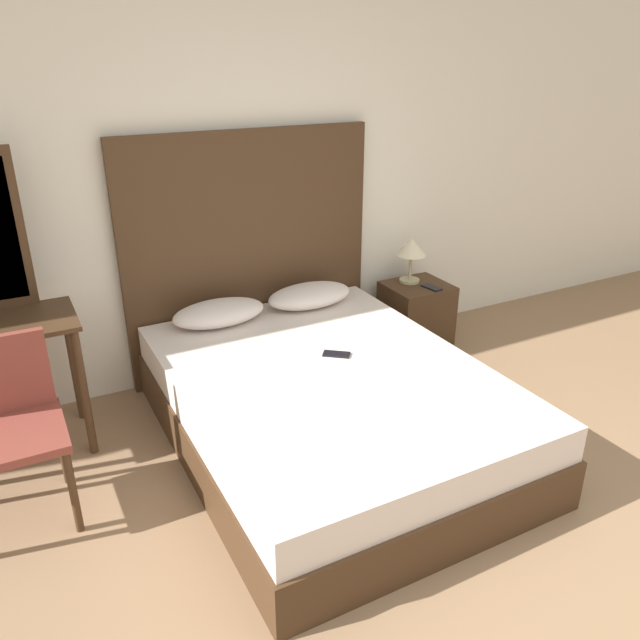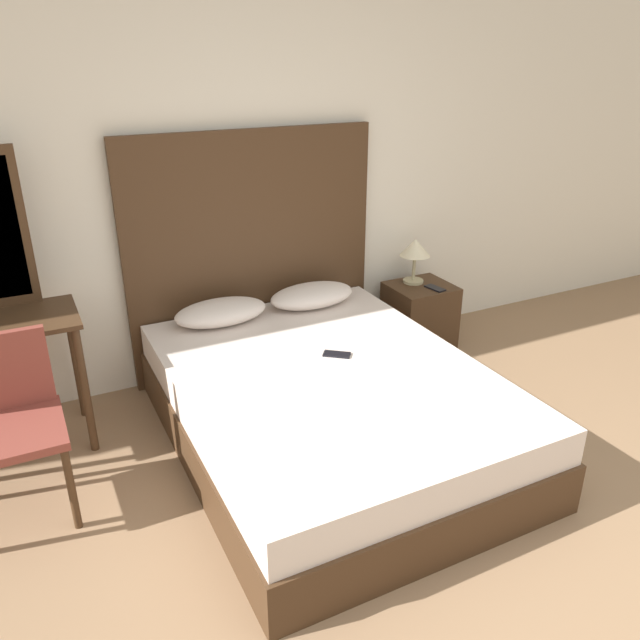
# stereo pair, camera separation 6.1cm
# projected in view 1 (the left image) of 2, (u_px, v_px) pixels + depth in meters

# --- Properties ---
(wall_back) EXTENTS (10.00, 0.06, 2.70)m
(wall_back) POSITION_uv_depth(u_px,v_px,m) (262.00, 164.00, 3.94)
(wall_back) COLOR silver
(wall_back) RESTS_ON ground_plane
(bed) EXTENTS (1.58, 2.10, 0.46)m
(bed) POSITION_uv_depth(u_px,v_px,m) (329.00, 407.00, 3.41)
(bed) COLOR #422B19
(bed) RESTS_ON ground_plane
(headboard) EXTENTS (1.66, 0.05, 1.58)m
(headboard) POSITION_uv_depth(u_px,v_px,m) (250.00, 255.00, 4.05)
(headboard) COLOR #422B19
(headboard) RESTS_ON ground_plane
(pillow_left) EXTENTS (0.58, 0.31, 0.15)m
(pillow_left) POSITION_uv_depth(u_px,v_px,m) (219.00, 313.00, 3.83)
(pillow_left) COLOR silver
(pillow_left) RESTS_ON bed
(pillow_right) EXTENTS (0.58, 0.31, 0.15)m
(pillow_right) POSITION_uv_depth(u_px,v_px,m) (310.00, 296.00, 4.10)
(pillow_right) COLOR silver
(pillow_right) RESTS_ON bed
(phone_on_bed) EXTENTS (0.16, 0.15, 0.01)m
(phone_on_bed) POSITION_uv_depth(u_px,v_px,m) (337.00, 354.00, 3.47)
(phone_on_bed) COLOR black
(phone_on_bed) RESTS_ON bed
(nightstand) EXTENTS (0.44, 0.40, 0.47)m
(nightstand) POSITION_uv_depth(u_px,v_px,m) (416.00, 315.00, 4.56)
(nightstand) COLOR #422B19
(nightstand) RESTS_ON ground_plane
(table_lamp) EXTENTS (0.22, 0.22, 0.32)m
(table_lamp) POSITION_uv_depth(u_px,v_px,m) (411.00, 250.00, 4.43)
(table_lamp) COLOR tan
(table_lamp) RESTS_ON nightstand
(phone_on_nightstand) EXTENTS (0.09, 0.16, 0.01)m
(phone_on_nightstand) POSITION_uv_depth(u_px,v_px,m) (432.00, 287.00, 4.40)
(phone_on_nightstand) COLOR black
(phone_on_nightstand) RESTS_ON nightstand
(chair) EXTENTS (0.43, 0.45, 0.85)m
(chair) POSITION_uv_depth(u_px,v_px,m) (11.00, 418.00, 2.80)
(chair) COLOR brown
(chair) RESTS_ON ground_plane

